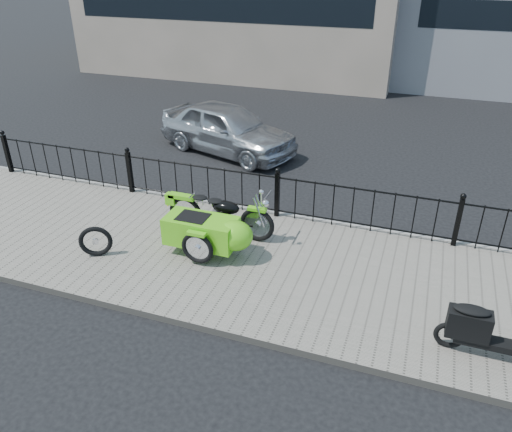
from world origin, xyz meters
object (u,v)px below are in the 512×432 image
(sedan_car, at_px, (227,128))
(scooter, at_px, (488,331))
(motorcycle_sidecar, at_px, (213,228))
(spare_tire, at_px, (96,241))

(sedan_car, bearing_deg, scooter, -116.74)
(motorcycle_sidecar, height_order, scooter, scooter)
(motorcycle_sidecar, bearing_deg, scooter, -15.01)
(motorcycle_sidecar, height_order, spare_tire, motorcycle_sidecar)
(scooter, xyz_separation_m, sedan_car, (-6.41, 6.34, 0.16))
(motorcycle_sidecar, distance_m, spare_tire, 2.13)
(scooter, height_order, sedan_car, sedan_car)
(motorcycle_sidecar, xyz_separation_m, sedan_car, (-1.85, 5.11, 0.10))
(spare_tire, xyz_separation_m, sedan_car, (0.09, 5.98, 0.27))
(scooter, relative_size, spare_tire, 2.59)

